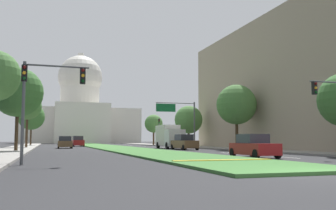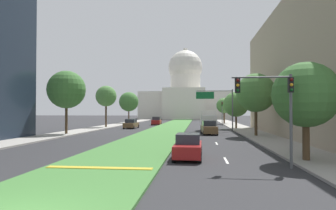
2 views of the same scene
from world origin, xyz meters
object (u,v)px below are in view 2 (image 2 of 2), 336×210
object	(u,v)px
traffic_light_far_right	(222,110)
sedan_midblock	(209,128)
capitol_building	(185,95)
traffic_light_near_right	(275,100)
overhead_guide_sign	(218,101)
street_tree_left_far	(106,96)
street_tree_right_mid	(256,93)
street_tree_left_distant	(129,102)
sedan_far_horizon	(156,121)
sedan_lead_stopped	(188,147)
street_tree_left_mid	(67,90)
box_truck_delivery	(208,120)
sedan_distant	(131,124)
street_tree_right_near	(306,95)
street_tree_right_far	(236,104)
street_tree_right_distant	(224,106)

from	to	relation	value
traffic_light_far_right	sedan_midblock	world-z (taller)	traffic_light_far_right
capitol_building	traffic_light_near_right	bearing A→B (deg)	-84.60
overhead_guide_sign	street_tree_left_far	distance (m)	21.57
street_tree_right_mid	street_tree_left_distant	distance (m)	42.87
street_tree_left_distant	sedan_far_horizon	world-z (taller)	street_tree_left_distant
traffic_light_near_right	sedan_lead_stopped	size ratio (longest dim) A/B	1.22
capitol_building	street_tree_left_mid	distance (m)	80.89
street_tree_left_mid	street_tree_left_far	world-z (taller)	street_tree_left_mid
traffic_light_far_right	box_truck_delivery	xyz separation A→B (m)	(-3.52, -17.32, -1.64)
sedan_midblock	traffic_light_near_right	bearing A→B (deg)	-83.03
capitol_building	sedan_distant	xyz separation A→B (m)	(-6.84, -65.25, -8.68)
overhead_guide_sign	sedan_midblock	distance (m)	7.61
street_tree_right_near	street_tree_right_mid	distance (m)	17.93
traffic_light_near_right	street_tree_right_mid	size ratio (longest dim) A/B	0.67
street_tree_right_mid	street_tree_right_far	bearing A→B (deg)	91.91
traffic_light_near_right	street_tree_left_distant	xyz separation A→B (m)	(-21.70, 55.20, 1.66)
street_tree_right_distant	sedan_lead_stopped	bearing A→B (deg)	-97.60
street_tree_right_far	sedan_lead_stopped	xyz separation A→B (m)	(-7.22, -32.01, -3.52)
capitol_building	sedan_lead_stopped	world-z (taller)	capitol_building
overhead_guide_sign	street_tree_right_near	distance (m)	27.33
street_tree_left_far	sedan_midblock	distance (m)	23.55
street_tree_left_distant	sedan_distant	xyz separation A→B (m)	(5.41, -20.43, -4.66)
street_tree_right_distant	sedan_distant	size ratio (longest dim) A/B	1.38
street_tree_right_distant	overhead_guide_sign	bearing A→B (deg)	-96.98
street_tree_right_far	sedan_lead_stopped	bearing A→B (deg)	-102.71
traffic_light_far_right	street_tree_right_near	xyz separation A→B (m)	(1.53, -44.34, 0.84)
sedan_midblock	box_truck_delivery	bearing A→B (deg)	88.92
street_tree_left_far	sedan_midblock	size ratio (longest dim) A/B	1.75
street_tree_left_mid	box_truck_delivery	world-z (taller)	street_tree_left_mid
street_tree_right_far	street_tree_left_far	bearing A→B (deg)	176.69
capitol_building	box_truck_delivery	bearing A→B (deg)	-84.54
street_tree_right_mid	street_tree_left_far	distance (m)	29.23
traffic_light_near_right	street_tree_right_near	distance (m)	3.22
traffic_light_near_right	sedan_distant	bearing A→B (deg)	115.10
sedan_midblock	street_tree_left_mid	bearing A→B (deg)	-171.68
traffic_light_far_right	street_tree_right_distant	bearing A→B (deg)	81.97
street_tree_right_far	box_truck_delivery	bearing A→B (deg)	-130.83
traffic_light_near_right	street_tree_right_far	world-z (taller)	street_tree_right_far
sedan_far_horizon	box_truck_delivery	size ratio (longest dim) A/B	0.72
capitol_building	traffic_light_near_right	size ratio (longest dim) A/B	6.70
capitol_building	sedan_midblock	bearing A→B (deg)	-85.07
traffic_light_far_right	sedan_far_horizon	xyz separation A→B (m)	(-14.45, 1.59, -2.46)
street_tree_left_far	sedan_far_horizon	bearing A→B (deg)	56.28
street_tree_right_near	street_tree_right_far	world-z (taller)	street_tree_right_far
street_tree_left_far	street_tree_right_far	world-z (taller)	street_tree_left_far
street_tree_left_far	sedan_distant	xyz separation A→B (m)	(5.17, -1.53, -5.11)
street_tree_right_mid	box_truck_delivery	world-z (taller)	street_tree_right_mid
capitol_building	street_tree_right_distant	size ratio (longest dim) A/B	5.54
street_tree_right_far	sedan_midblock	size ratio (longest dim) A/B	1.44
street_tree_left_far	sedan_lead_stopped	bearing A→B (deg)	-63.63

